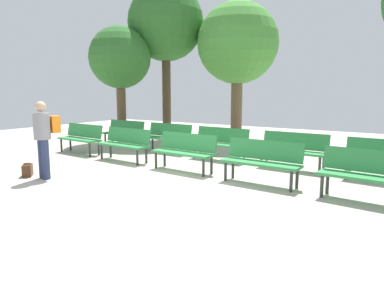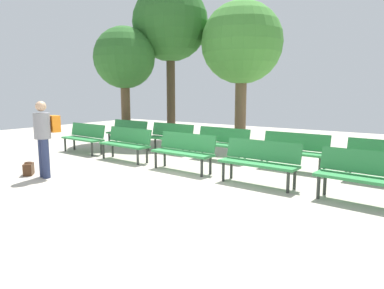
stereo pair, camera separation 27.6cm
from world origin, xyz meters
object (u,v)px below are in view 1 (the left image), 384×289
at_px(tree_0, 166,24).
at_px(tree_2, 238,44).
at_px(bench_r1_c1, 168,136).
at_px(handbag, 28,170).
at_px(bench_r0_c1, 125,142).
at_px(bench_r1_c3, 293,148).
at_px(bench_r1_c2, 220,141).
at_px(bench_r0_c4, 370,173).
at_px(bench_r0_c3, 262,159).
at_px(visitor_with_backpack, 44,135).
at_px(tree_3, 120,59).
at_px(bench_r0_c0, 81,137).
at_px(bench_r0_c2, 185,149).
at_px(bench_r1_c0, 124,132).

height_order(tree_0, tree_2, tree_0).
height_order(bench_r1_c1, handbag, bench_r1_c1).
xyz_separation_m(bench_r0_c1, bench_r1_c3, (4.09, 1.46, 0.00)).
height_order(bench_r1_c2, bench_r1_c3, same).
relative_size(bench_r0_c1, bench_r0_c4, 1.00).
bearing_deg(bench_r0_c3, visitor_with_backpack, -150.05).
bearing_deg(tree_3, bench_r1_c3, -9.59).
bearing_deg(tree_3, visitor_with_backpack, -62.03).
distance_m(bench_r0_c3, bench_r1_c2, 2.60).
xyz_separation_m(bench_r0_c4, tree_2, (-5.11, 5.35, 3.04)).
bearing_deg(tree_0, bench_r0_c1, -66.71).
bearing_deg(bench_r0_c0, handbag, -58.66).
height_order(bench_r0_c2, bench_r1_c1, same).
distance_m(bench_r0_c0, bench_r1_c3, 6.17).
bearing_deg(bench_r0_c1, bench_r0_c3, 0.30).
height_order(bench_r0_c4, bench_r1_c3, same).
distance_m(bench_r1_c2, visitor_with_backpack, 4.43).
bearing_deg(bench_r1_c0, visitor_with_backpack, -64.23).
bearing_deg(bench_r0_c0, bench_r0_c1, -0.36).
distance_m(bench_r0_c3, bench_r1_c0, 6.15).
distance_m(bench_r0_c4, handbag, 6.86).
distance_m(bench_r1_c0, handbag, 4.47).
height_order(tree_0, tree_3, tree_0).
bearing_deg(bench_r0_c1, handbag, -99.40).
bearing_deg(bench_r0_c4, bench_r1_c1, 164.99).
height_order(bench_r0_c3, bench_r1_c3, same).
relative_size(bench_r0_c0, bench_r0_c1, 1.00).
xyz_separation_m(tree_0, visitor_with_backpack, (1.76, -6.56, -3.46)).
xyz_separation_m(bench_r1_c0, bench_r1_c1, (1.95, -0.11, 0.00)).
xyz_separation_m(bench_r0_c0, bench_r1_c1, (2.07, 1.57, 0.00)).
xyz_separation_m(tree_3, visitor_with_backpack, (2.63, -4.95, -2.09)).
bearing_deg(tree_0, tree_3, -118.59).
bearing_deg(bench_r0_c3, handbag, -151.62).
xyz_separation_m(bench_r1_c0, tree_2, (2.65, 3.17, 3.04)).
relative_size(bench_r1_c1, visitor_with_backpack, 0.98).
xyz_separation_m(bench_r0_c2, bench_r1_c1, (-1.88, 1.81, 0.00)).
bearing_deg(tree_3, bench_r0_c0, -73.28).
height_order(bench_r0_c1, bench_r1_c3, same).
bearing_deg(bench_r0_c1, bench_r1_c1, 89.12).
xyz_separation_m(bench_r0_c1, tree_0, (-1.81, 4.21, 3.89)).
relative_size(bench_r0_c2, bench_r1_c2, 1.00).
height_order(bench_r0_c2, tree_3, tree_3).
bearing_deg(tree_0, bench_r1_c3, -24.95).
relative_size(bench_r1_c3, handbag, 4.50).
bearing_deg(bench_r1_c1, bench_r0_c2, -41.61).
xyz_separation_m(bench_r1_c1, tree_2, (0.70, 3.29, 3.04)).
xyz_separation_m(bench_r0_c0, bench_r0_c3, (5.92, -0.36, 0.00)).
bearing_deg(handbag, bench_r0_c0, 117.86).
distance_m(bench_r0_c4, bench_r1_c0, 8.06).
xyz_separation_m(bench_r0_c3, handbag, (-4.55, -2.23, -0.37)).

